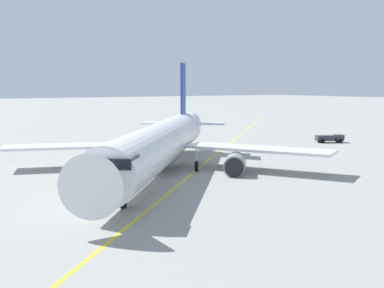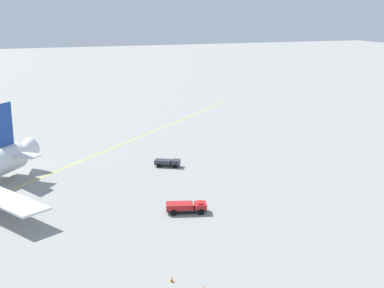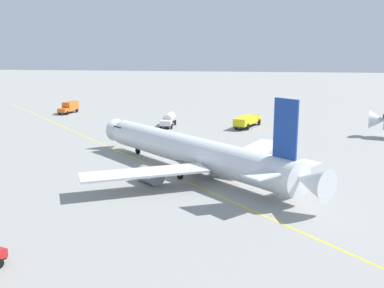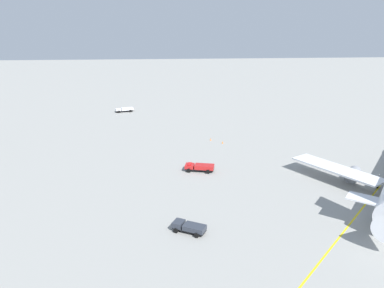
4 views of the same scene
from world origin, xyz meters
The scene contains 4 objects.
ground_plane centered at (0.00, 0.00, 0.00)m, with size 600.00×600.00×0.00m, color gray.
airliner_main centered at (-3.82, 1.69, 2.86)m, with size 31.18×35.48×11.91m.
baggage_truck_truck centered at (-39.31, -7.21, 0.71)m, with size 4.46×3.50×1.22m.
taxiway_centreline centered at (-3.61, 6.36, 0.00)m, with size 141.19×137.53×0.01m.
Camera 1 is at (20.95, 44.97, 8.92)m, focal length 46.24 mm.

